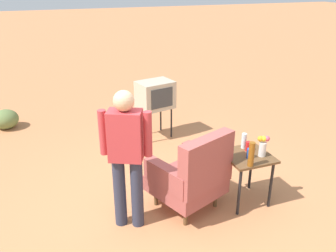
# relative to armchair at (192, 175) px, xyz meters

# --- Properties ---
(ground_plane) EXTENTS (60.00, 60.00, 0.00)m
(ground_plane) POSITION_rel_armchair_xyz_m (0.33, 0.05, -0.50)
(ground_plane) COLOR #C17A4C
(armchair) EXTENTS (0.99, 1.01, 1.06)m
(armchair) POSITION_rel_armchair_xyz_m (0.00, 0.00, 0.00)
(armchair) COLOR brown
(armchair) RESTS_ON ground
(side_table) EXTENTS (0.56, 0.56, 0.67)m
(side_table) POSITION_rel_armchair_xyz_m (-0.71, 0.07, 0.07)
(side_table) COLOR black
(side_table) RESTS_ON ground
(tv_on_stand) EXTENTS (0.68, 0.56, 1.03)m
(tv_on_stand) POSITION_rel_armchair_xyz_m (-0.28, -2.23, 0.28)
(tv_on_stand) COLOR black
(tv_on_stand) RESTS_ON ground
(person_standing) EXTENTS (0.52, 0.35, 1.64)m
(person_standing) POSITION_rel_armchair_xyz_m (0.79, 0.00, 0.44)
(person_standing) COLOR #2D3347
(person_standing) RESTS_ON ground
(bottle_short_clear) EXTENTS (0.06, 0.06, 0.20)m
(bottle_short_clear) POSITION_rel_armchair_xyz_m (-0.77, -0.12, 0.27)
(bottle_short_clear) COLOR silver
(bottle_short_clear) RESTS_ON side_table
(bottle_tall_amber) EXTENTS (0.07, 0.07, 0.30)m
(bottle_tall_amber) POSITION_rel_armchair_xyz_m (-0.60, 0.31, 0.32)
(bottle_tall_amber) COLOR brown
(bottle_tall_amber) RESTS_ON side_table
(soda_can_red) EXTENTS (0.07, 0.07, 0.12)m
(soda_can_red) POSITION_rel_armchair_xyz_m (-0.78, -0.03, 0.23)
(soda_can_red) COLOR red
(soda_can_red) RESTS_ON side_table
(soda_can_blue) EXTENTS (0.07, 0.07, 0.12)m
(soda_can_blue) POSITION_rel_armchair_xyz_m (-0.69, 0.14, 0.23)
(soda_can_blue) COLOR blue
(soda_can_blue) RESTS_ON side_table
(flower_vase) EXTENTS (0.14, 0.10, 0.27)m
(flower_vase) POSITION_rel_armchair_xyz_m (-0.86, 0.14, 0.32)
(flower_vase) COLOR silver
(flower_vase) RESTS_ON side_table
(shrub_mid) EXTENTS (0.47, 0.47, 0.37)m
(shrub_mid) POSITION_rel_armchair_xyz_m (2.28, -3.58, -0.31)
(shrub_mid) COLOR olive
(shrub_mid) RESTS_ON ground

